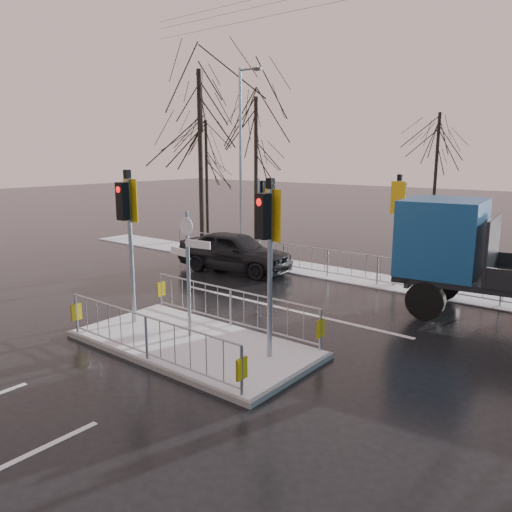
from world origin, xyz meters
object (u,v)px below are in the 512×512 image
Objects in this scene: traffic_island at (193,331)px; car_far_lane at (235,251)px; flatbed_truck at (479,255)px; street_lamp_left at (242,155)px.

traffic_island is 7.91m from car_far_lane.
flatbed_truck is 11.69m from street_lamp_left.
car_far_lane is 0.56× the size of street_lamp_left.
flatbed_truck is (4.60, 6.71, 1.35)m from traffic_island.
street_lamp_left reaches higher than car_far_lane.
street_lamp_left reaches higher than traffic_island.
traffic_island is 0.82× the size of flatbed_truck.
car_far_lane is 5.14m from street_lamp_left.
traffic_island is 1.30× the size of car_far_lane.
flatbed_truck reaches higher than car_far_lane.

